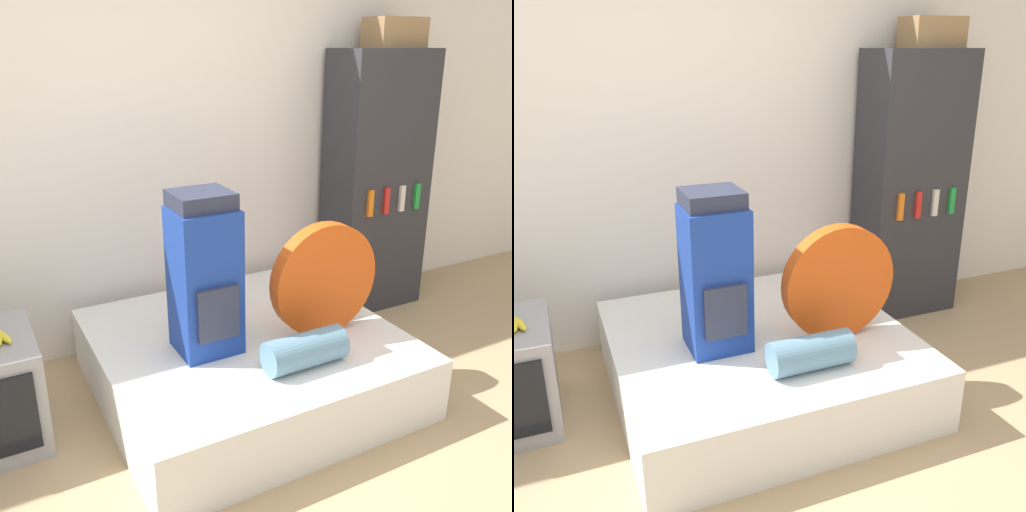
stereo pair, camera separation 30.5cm
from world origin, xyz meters
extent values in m
plane|color=tan|center=(0.00, 0.00, 0.00)|extent=(16.00, 16.00, 0.00)
cube|color=white|center=(0.00, 1.78, 1.30)|extent=(8.00, 0.05, 2.60)
cube|color=white|center=(0.22, 0.88, 0.18)|extent=(1.60, 1.53, 0.36)
cube|color=navy|center=(-0.04, 0.84, 0.74)|extent=(0.31, 0.29, 0.77)
cube|color=#282D42|center=(-0.04, 0.86, 1.16)|extent=(0.29, 0.27, 0.08)
cube|color=#282D42|center=(-0.04, 0.68, 0.62)|extent=(0.22, 0.03, 0.28)
cylinder|color=#D14C14|center=(0.61, 0.70, 0.67)|extent=(0.64, 0.09, 0.64)
cylinder|color=#5B849E|center=(0.32, 0.44, 0.45)|extent=(0.42, 0.18, 0.18)
ellipsoid|color=yellow|center=(-1.02, 1.05, 0.57)|extent=(0.04, 0.17, 0.04)
ellipsoid|color=yellow|center=(-0.99, 1.05, 0.57)|extent=(0.09, 0.17, 0.04)
cube|color=#2D2D33|center=(1.61, 1.51, 0.93)|extent=(0.70, 0.39, 1.85)
cube|color=orange|center=(1.40, 1.31, 0.85)|extent=(0.04, 0.02, 0.18)
cube|color=red|center=(1.54, 1.31, 0.85)|extent=(0.04, 0.02, 0.18)
cube|color=beige|center=(1.68, 1.31, 0.85)|extent=(0.04, 0.02, 0.18)
cube|color=#1E8E38|center=(1.82, 1.31, 0.85)|extent=(0.04, 0.02, 0.18)
cube|color=#99754C|center=(1.71, 1.54, 1.95)|extent=(0.39, 0.24, 0.19)
camera|label=1|loc=(-1.08, -1.63, 1.87)|focal=40.00mm
camera|label=2|loc=(-0.80, -1.76, 1.87)|focal=40.00mm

